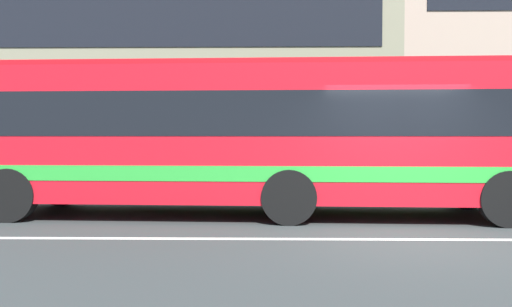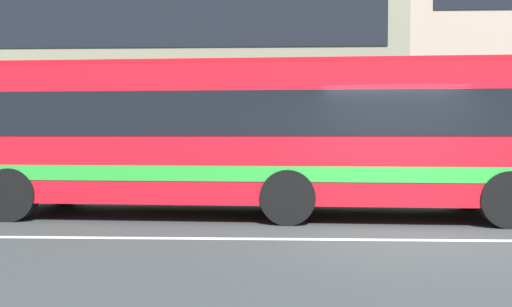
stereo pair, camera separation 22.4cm
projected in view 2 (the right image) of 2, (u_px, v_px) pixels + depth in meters
The scene contains 5 objects.
ground_plane at pixel (412, 240), 8.57m from camera, with size 160.00×160.00×0.00m, color #343A3A.
lane_centre_line at pixel (412, 240), 8.57m from camera, with size 60.00×0.16×0.01m, color silver.
hedge_row_far at pixel (428, 175), 14.97m from camera, with size 15.79×1.10×1.07m, color #275B21.
apartment_block_left at pixel (159, 58), 24.70m from camera, with size 20.06×8.83×9.99m.
transit_bus at pixel (256, 132), 11.17m from camera, with size 11.13×3.07×3.02m.
Camera 2 is at (-2.06, -8.60, 1.64)m, focal length 39.05 mm.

